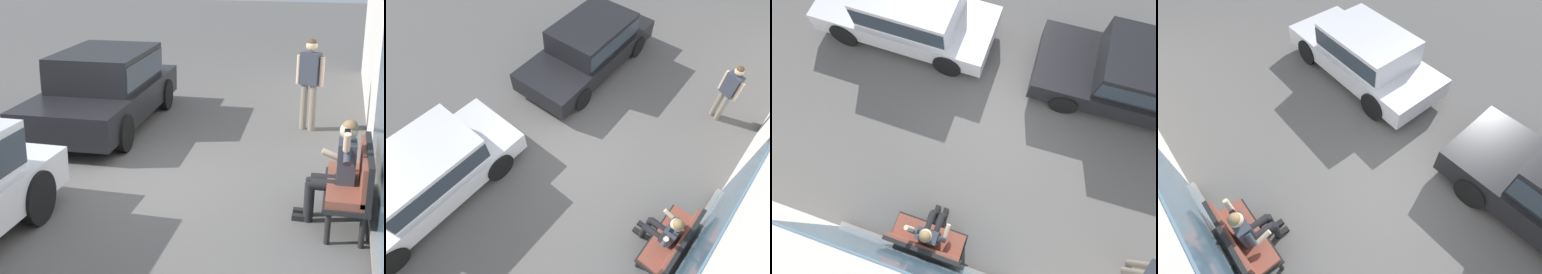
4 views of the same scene
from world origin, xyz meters
The scene contains 4 objects.
ground_plane centered at (0.00, 0.00, 0.00)m, with size 60.00×60.00×0.00m, color #565451.
bench centered at (0.66, 2.90, 0.58)m, with size 1.42×0.55×1.01m.
person_on_phone centered at (0.64, 2.67, 0.71)m, with size 0.73×0.74×1.35m.
parked_car_mid centered at (2.88, -1.78, 0.76)m, with size 4.33×1.85×1.37m.
Camera 4 is at (-1.77, 2.60, 5.43)m, focal length 28.00 mm.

